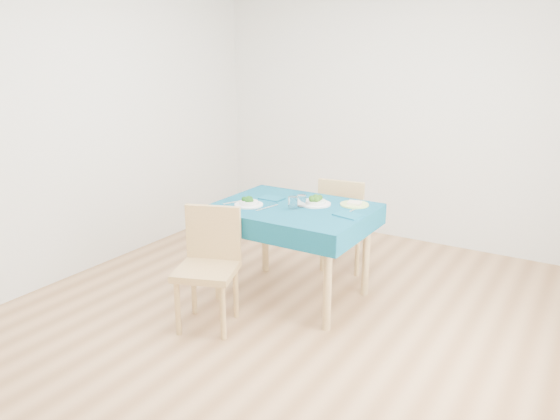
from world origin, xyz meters
The scene contains 16 objects.
room_shell centered at (0.00, 0.00, 1.35)m, with size 4.02×4.52×2.73m.
table centered at (-0.13, 0.40, 0.38)m, with size 1.17×0.89×0.76m, color #084159.
chair_near centered at (-0.40, -0.33, 0.51)m, with size 0.41×0.44×1.02m, color #AA8650.
chair_far centered at (-0.04, 1.19, 0.50)m, with size 0.40×0.44×1.00m, color #AA8650.
bowl_near centered at (-0.43, 0.24, 0.79)m, with size 0.22×0.22×0.07m, color white, non-canonical shape.
bowl_far centered at (-0.01, 0.53, 0.80)m, with size 0.24×0.24×0.07m, color white, non-canonical shape.
fork_near centered at (-0.58, 0.25, 0.76)m, with size 0.03×0.19×0.00m, color silver.
knife_near centered at (-0.27, 0.26, 0.76)m, with size 0.02×0.23×0.00m, color silver.
fork_far centered at (-0.09, 0.50, 0.76)m, with size 0.03×0.19×0.00m, color silver.
knife_far centered at (0.30, 0.47, 0.76)m, with size 0.02×0.20×0.00m, color silver.
napkin_near centered at (-0.38, 0.49, 0.76)m, with size 0.18×0.13×0.01m, color navy.
napkin_far centered at (0.34, 0.39, 0.76)m, with size 0.20×0.14×0.01m, color navy.
tumbler_center centered at (-0.07, 0.43, 0.80)m, with size 0.07×0.07×0.09m, color white.
tumbler_side centered at (-0.09, 0.34, 0.81)m, with size 0.07×0.07×0.10m, color white.
side_plate centered at (0.26, 0.68, 0.76)m, with size 0.22×0.22×0.01m, color #BFE56F.
bread_slice centered at (0.26, 0.68, 0.78)m, with size 0.10×0.10×0.02m, color beige.
Camera 1 is at (1.90, -3.08, 1.93)m, focal length 35.00 mm.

